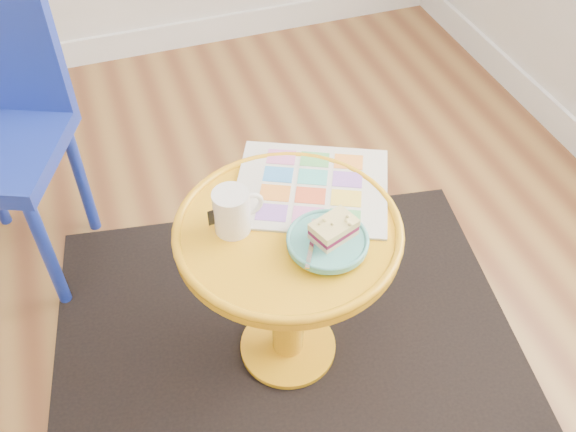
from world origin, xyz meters
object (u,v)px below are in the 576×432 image
object	(u,v)px
newspaper	(312,187)
side_table	(288,268)
plate	(328,241)
mug	(233,210)

from	to	relation	value
newspaper	side_table	bearing A→B (deg)	-106.93
side_table	newspaper	size ratio (longest dim) A/B	1.44
side_table	plate	distance (m)	0.19
newspaper	mug	bearing A→B (deg)	-137.41
mug	plate	bearing A→B (deg)	-39.44
mug	newspaper	bearing A→B (deg)	12.45
newspaper	plate	world-z (taller)	plate
side_table	mug	distance (m)	0.23
newspaper	mug	xyz separation A→B (m)	(-0.21, -0.07, 0.05)
mug	plate	world-z (taller)	mug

